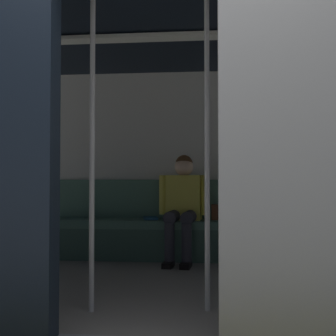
% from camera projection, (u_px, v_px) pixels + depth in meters
% --- Properties ---
extents(train_car, '(6.40, 2.95, 2.30)m').
position_uv_depth(train_car, '(155.00, 105.00, 3.61)').
color(train_car, silver).
rests_on(train_car, ground_plane).
extents(bench_seat, '(3.14, 0.44, 0.44)m').
position_uv_depth(bench_seat, '(172.00, 229.00, 4.71)').
color(bench_seat, '#4C7566').
rests_on(bench_seat, ground_plane).
extents(person_seated, '(0.55, 0.70, 1.17)m').
position_uv_depth(person_seated, '(183.00, 200.00, 4.66)').
color(person_seated, '#D8CC4C').
rests_on(person_seated, ground_plane).
extents(handbag, '(0.26, 0.15, 0.17)m').
position_uv_depth(handbag, '(223.00, 212.00, 4.74)').
color(handbag, brown).
rests_on(handbag, bench_seat).
extents(book, '(0.19, 0.25, 0.03)m').
position_uv_depth(book, '(151.00, 218.00, 4.78)').
color(book, '#26598C').
rests_on(book, bench_seat).
extents(grab_pole_door, '(0.04, 0.04, 2.16)m').
position_uv_depth(grab_pole_door, '(92.00, 152.00, 2.88)').
color(grab_pole_door, silver).
rests_on(grab_pole_door, ground_plane).
extents(grab_pole_far, '(0.04, 0.04, 2.16)m').
position_uv_depth(grab_pole_far, '(207.00, 153.00, 2.90)').
color(grab_pole_far, silver).
rests_on(grab_pole_far, ground_plane).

